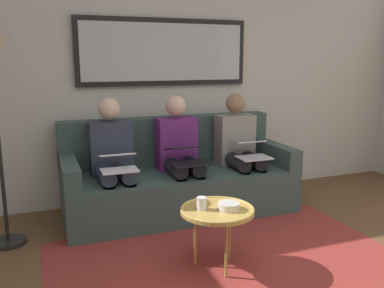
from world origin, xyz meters
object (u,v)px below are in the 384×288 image
Objects in this scene: framed_mirror at (164,52)px; cup at (202,203)px; bowl at (229,206)px; laptop_white at (118,161)px; laptop_silver at (250,149)px; laptop_black at (188,155)px; person_left at (239,147)px; person_right at (113,157)px; couch at (177,179)px; coffee_table at (217,211)px; person_middle at (179,151)px.

framed_mirror is 19.87× the size of cup.
bowl is 0.48× the size of laptop_white.
cup is 1.24m from laptop_silver.
person_left is at bearing -159.37° from laptop_black.
person_right reaches higher than cup.
couch is 0.71m from person_right.
bowl is at bearing 116.93° from person_right.
coffee_table is 0.46× the size of person_left.
couch is 1.93× the size of person_right.
laptop_black is (0.64, 0.24, 0.02)m from person_left.
cup is 0.97m from laptop_white.
framed_mirror is at bearing -132.13° from laptop_white.
couch is at bearing -100.37° from cup.
person_right is at bearing -10.61° from laptop_silver.
bowl is 0.14× the size of person_left.
cup is (0.22, 1.57, -1.06)m from framed_mirror.
person_left reaches higher than bowl.
bowl is (0.04, 1.64, -1.08)m from framed_mirror.
laptop_silver is at bearing 154.26° from couch.
person_middle is 3.15× the size of laptop_black.
coffee_table is at bearing 84.56° from person_middle.
laptop_silver reaches higher than laptop_white.
couch reaches higher than coffee_table.
framed_mirror is at bearing -35.52° from person_left.
couch is 6.77× the size of laptop_white.
coffee_table is at bearing 50.50° from laptop_silver.
laptop_silver is 0.32× the size of person_middle.
person_right reaches higher than laptop_silver.
couch is at bearing -25.74° from laptop_silver.
person_left is 1.28m from person_right.
coffee_table is at bearing 83.13° from laptop_black.
laptop_white is at bearing 47.87° from framed_mirror.
person_left is 1.00× the size of person_middle.
person_right is (1.28, -0.24, -0.02)m from laptop_silver.
laptop_silver is at bearing 169.39° from person_right.
framed_mirror reaches higher than laptop_silver.
bowl is at bearing 87.68° from laptop_black.
laptop_black is at bearing 20.63° from person_left.
cup is at bearing 79.63° from couch.
couch is 1.22m from cup.
person_right is 3.51× the size of laptop_white.
laptop_black is 0.64m from laptop_white.
laptop_white is at bearing -57.20° from bowl.
person_right is (0.42, -1.12, 0.12)m from cup.
person_left is at bearing 144.48° from framed_mirror.
couch is at bearing -90.00° from person_middle.
framed_mirror is 1.57× the size of person_right.
framed_mirror reaches higher than person_right.
couch is 0.31m from person_middle.
person_middle is at bearing -100.99° from cup.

